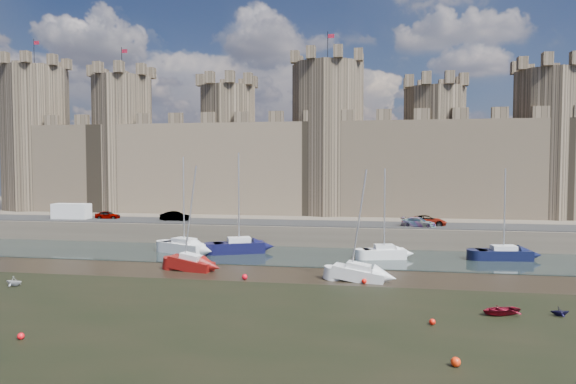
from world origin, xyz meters
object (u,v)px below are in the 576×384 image
car_1 (175,216)px  car_3 (427,221)px  sailboat_3 (504,253)px  sailboat_0 (184,247)px  sailboat_5 (359,273)px  car_2 (419,222)px  sailboat_2 (384,252)px  car_0 (108,215)px  van (71,211)px  sailboat_1 (239,246)px  sailboat_4 (191,263)px

car_1 → car_3: size_ratio=0.84×
car_3 → sailboat_3: sailboat_3 is taller
sailboat_0 → sailboat_5: 22.47m
sailboat_3 → car_3: bearing=122.3°
car_2 → sailboat_2: sailboat_2 is taller
sailboat_0 → sailboat_2: 22.29m
car_0 → sailboat_5: sailboat_5 is taller
car_3 → sailboat_5: bearing=160.3°
van → sailboat_3: (55.19, -8.25, -2.84)m
car_3 → sailboat_0: (-27.66, -10.66, -2.32)m
van → sailboat_1: sailboat_1 is taller
car_2 → sailboat_0: 28.12m
sailboat_2 → car_3: bearing=49.5°
car_1 → sailboat_1: (11.48, -9.39, -2.28)m
car_2 → sailboat_1: (-20.42, -7.92, -2.23)m
car_2 → van: size_ratio=0.82×
sailboat_2 → car_0: bearing=151.0°
car_0 → sailboat_3: sailboat_3 is taller
sailboat_4 → car_1: bearing=126.3°
car_1 → van: 15.11m
sailboat_1 → car_0: bearing=131.4°
car_0 → sailboat_1: bearing=-119.7°
sailboat_0 → car_1: bearing=141.4°
car_1 → sailboat_1: size_ratio=0.35×
sailboat_3 → car_1: bearing=161.2°
car_0 → sailboat_2: (37.98, -10.96, -2.29)m
car_0 → sailboat_5: bearing=-126.0°
car_0 → van: 4.96m
sailboat_0 → sailboat_3: size_ratio=1.13×
van → sailboat_2: 43.97m
car_3 → sailboat_2: 11.83m
sailboat_3 → van: bearing=164.9°
car_0 → sailboat_2: 39.60m
sailboat_0 → sailboat_5: (19.97, -10.30, -0.13)m
van → sailboat_3: bearing=-10.6°
car_0 → sailboat_4: (19.71, -19.94, -2.33)m
car_2 → sailboat_2: (-4.22, -8.72, -2.31)m
sailboat_3 → sailboat_5: 19.14m
sailboat_2 → sailboat_3: 12.51m
car_2 → sailboat_3: (8.19, -7.18, -2.34)m
sailboat_0 → sailboat_2: sailboat_0 is taller
van → sailboat_0: 23.05m
car_2 → sailboat_4: 28.72m
car_2 → sailboat_2: 9.96m
car_0 → car_2: size_ratio=0.82×
car_1 → sailboat_3: (40.09, -8.65, -2.40)m
car_0 → car_1: car_1 is taller
car_0 → sailboat_4: 28.14m
van → sailboat_1: (26.58, -8.99, -2.73)m
sailboat_0 → car_0: bearing=168.5°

